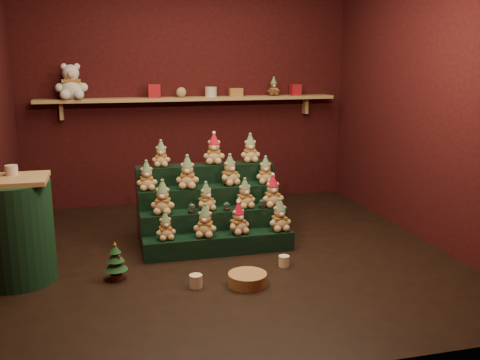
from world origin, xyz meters
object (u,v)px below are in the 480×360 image
object	(u,v)px
snow_globe_a	(192,208)
mini_christmas_tree	(116,261)
riser_tier_front	(219,244)
side_table	(15,230)
wicker_basket	(247,279)
white_bear	(71,77)
brown_bear	(274,87)
snow_globe_c	(262,203)
mug_right	(284,261)
mug_left	(196,281)
snow_globe_b	(227,206)

from	to	relation	value
snow_globe_a	mini_christmas_tree	size ratio (longest dim) A/B	0.29
riser_tier_front	side_table	size ratio (longest dim) A/B	1.63
riser_tier_front	snow_globe_a	xyz separation A→B (m)	(-0.23, 0.16, 0.32)
riser_tier_front	wicker_basket	size ratio (longest dim) A/B	4.49
riser_tier_front	white_bear	size ratio (longest dim) A/B	2.78
brown_bear	white_bear	bearing A→B (deg)	-173.36
snow_globe_c	mug_right	size ratio (longest dim) A/B	0.99
mug_left	snow_globe_b	bearing A→B (deg)	62.40
mini_christmas_tree	white_bear	distance (m)	2.63
snow_globe_c	mug_right	world-z (taller)	snow_globe_c
snow_globe_a	brown_bear	bearing A→B (deg)	51.35
snow_globe_b	side_table	xyz separation A→B (m)	(-1.82, -0.36, 0.02)
mini_christmas_tree	mug_right	distance (m)	1.43
mug_right	wicker_basket	size ratio (longest dim) A/B	0.30
snow_globe_a	side_table	world-z (taller)	side_table
mug_left	mug_right	size ratio (longest dim) A/B	1.09
white_bear	riser_tier_front	bearing A→B (deg)	-55.79
mini_christmas_tree	wicker_basket	bearing A→B (deg)	-20.23
snow_globe_c	mug_right	xyz separation A→B (m)	(0.02, -0.61, -0.36)
mini_christmas_tree	white_bear	xyz separation A→B (m)	(-0.36, 2.19, 1.41)
mini_christmas_tree	brown_bear	size ratio (longest dim) A/B	1.46
snow_globe_a	mug_right	bearing A→B (deg)	-40.79
snow_globe_a	side_table	xyz separation A→B (m)	(-1.49, -0.36, 0.02)
snow_globe_c	mug_right	distance (m)	0.71
riser_tier_front	side_table	world-z (taller)	side_table
riser_tier_front	mug_left	world-z (taller)	riser_tier_front
riser_tier_front	snow_globe_c	bearing A→B (deg)	19.19
snow_globe_b	snow_globe_c	size ratio (longest dim) A/B	0.92
side_table	mini_christmas_tree	distance (m)	0.83
side_table	mug_right	size ratio (longest dim) A/B	9.05
riser_tier_front	white_bear	xyz separation A→B (m)	(-1.31, 1.81, 1.48)
mini_christmas_tree	brown_bear	xyz separation A→B (m)	(2.04, 2.19, 1.27)
snow_globe_b	mug_left	size ratio (longest dim) A/B	0.84
mini_christmas_tree	wicker_basket	xyz separation A→B (m)	(1.01, -0.37, -0.11)
snow_globe_c	brown_bear	world-z (taller)	brown_bear
snow_globe_b	brown_bear	world-z (taller)	brown_bear
snow_globe_b	brown_bear	bearing A→B (deg)	59.18
snow_globe_a	snow_globe_b	size ratio (longest dim) A/B	1.09
side_table	brown_bear	xyz separation A→B (m)	(2.81, 2.01, 1.01)
mug_left	brown_bear	world-z (taller)	brown_bear
snow_globe_a	snow_globe_b	world-z (taller)	snow_globe_a
mug_right	mini_christmas_tree	bearing A→B (deg)	177.31
snow_globe_c	white_bear	bearing A→B (deg)	136.98
riser_tier_front	side_table	bearing A→B (deg)	-173.31
wicker_basket	snow_globe_a	bearing A→B (deg)	107.81
mug_right	white_bear	xyz separation A→B (m)	(-1.79, 2.26, 1.52)
mug_left	white_bear	distance (m)	3.09
wicker_basket	brown_bear	xyz separation A→B (m)	(1.03, 2.56, 1.38)
snow_globe_c	brown_bear	size ratio (longest dim) A/B	0.42
snow_globe_c	side_table	bearing A→B (deg)	-170.57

